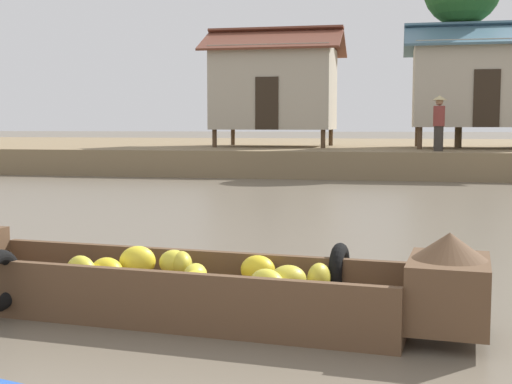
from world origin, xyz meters
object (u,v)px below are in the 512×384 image
(banana_boat, at_px, (176,282))
(vendor_person, at_px, (439,120))
(stilt_house_left, at_px, (275,87))
(stilt_house_mid_left, at_px, (481,84))

(banana_boat, height_order, vendor_person, vendor_person)
(stilt_house_left, bearing_deg, stilt_house_mid_left, -4.10)
(banana_boat, xyz_separation_m, stilt_house_left, (-2.59, 19.57, 2.69))
(stilt_house_mid_left, height_order, vendor_person, stilt_house_mid_left)
(stilt_house_left, distance_m, stilt_house_mid_left, 7.14)
(stilt_house_left, bearing_deg, banana_boat, -82.47)
(stilt_house_left, relative_size, stilt_house_mid_left, 0.96)
(stilt_house_left, bearing_deg, vendor_person, -33.03)
(banana_boat, relative_size, stilt_house_mid_left, 1.01)
(stilt_house_mid_left, distance_m, vendor_person, 3.69)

